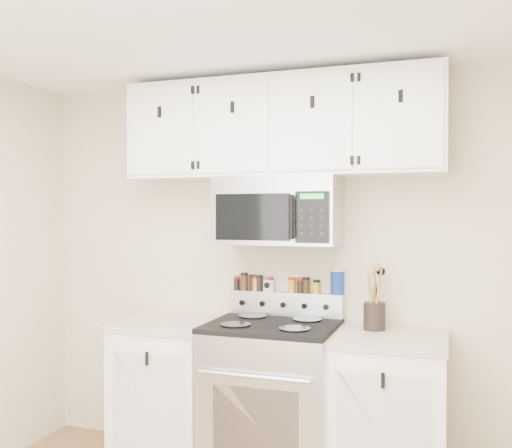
# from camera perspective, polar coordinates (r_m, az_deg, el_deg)

# --- Properties ---
(back_wall) EXTENTS (3.50, 0.01, 2.50)m
(back_wall) POSITION_cam_1_polar(r_m,az_deg,el_deg) (3.75, 3.09, -4.47)
(back_wall) COLOR #BAA88B
(back_wall) RESTS_ON floor
(range) EXTENTS (0.76, 0.65, 1.10)m
(range) POSITION_cam_1_polar(r_m,az_deg,el_deg) (3.61, 1.65, -17.10)
(range) COLOR #B7B7BA
(range) RESTS_ON floor
(base_cabinet_left) EXTENTS (0.64, 0.62, 0.92)m
(base_cabinet_left) POSITION_cam_1_polar(r_m,az_deg,el_deg) (3.89, -8.42, -16.16)
(base_cabinet_left) COLOR white
(base_cabinet_left) RESTS_ON floor
(base_cabinet_right) EXTENTS (0.64, 0.62, 0.92)m
(base_cabinet_right) POSITION_cam_1_polar(r_m,az_deg,el_deg) (3.51, 13.16, -18.11)
(base_cabinet_right) COLOR white
(base_cabinet_right) RESTS_ON floor
(microwave) EXTENTS (0.76, 0.44, 0.42)m
(microwave) POSITION_cam_1_polar(r_m,az_deg,el_deg) (3.55, 2.27, 1.35)
(microwave) COLOR #9E9EA3
(microwave) RESTS_ON back_wall
(upper_cabinets) EXTENTS (2.00, 0.35, 0.62)m
(upper_cabinets) POSITION_cam_1_polar(r_m,az_deg,el_deg) (3.62, 2.38, 9.62)
(upper_cabinets) COLOR white
(upper_cabinets) RESTS_ON back_wall
(utensil_crock) EXTENTS (0.13, 0.13, 0.38)m
(utensil_crock) POSITION_cam_1_polar(r_m,az_deg,el_deg) (3.49, 11.76, -8.80)
(utensil_crock) COLOR black
(utensil_crock) RESTS_ON base_cabinet_right
(kitchen_timer) EXTENTS (0.08, 0.08, 0.08)m
(kitchen_timer) POSITION_cam_1_polar(r_m,az_deg,el_deg) (3.76, 1.21, -6.17)
(kitchen_timer) COLOR silver
(kitchen_timer) RESTS_ON range
(salt_canister) EXTENTS (0.09, 0.09, 0.16)m
(salt_canister) POSITION_cam_1_polar(r_m,az_deg,el_deg) (3.65, 8.11, -5.75)
(salt_canister) COLOR navy
(salt_canister) RESTS_ON range
(spice_jar_0) EXTENTS (0.04, 0.04, 0.09)m
(spice_jar_0) POSITION_cam_1_polar(r_m,az_deg,el_deg) (3.84, -1.95, -5.90)
(spice_jar_0) COLOR black
(spice_jar_0) RESTS_ON range
(spice_jar_1) EXTENTS (0.05, 0.05, 0.12)m
(spice_jar_1) POSITION_cam_1_polar(r_m,az_deg,el_deg) (3.82, -1.19, -5.76)
(spice_jar_1) COLOR #472611
(spice_jar_1) RESTS_ON range
(spice_jar_2) EXTENTS (0.04, 0.04, 0.10)m
(spice_jar_2) POSITION_cam_1_polar(r_m,az_deg,el_deg) (3.80, -0.37, -5.88)
(spice_jar_2) COLOR black
(spice_jar_2) RESTS_ON range
(spice_jar_3) EXTENTS (0.04, 0.04, 0.10)m
(spice_jar_3) POSITION_cam_1_polar(r_m,az_deg,el_deg) (3.79, -0.05, -5.95)
(spice_jar_3) COLOR orange
(spice_jar_3) RESTS_ON range
(spice_jar_4) EXTENTS (0.05, 0.05, 0.10)m
(spice_jar_4) POSITION_cam_1_polar(r_m,az_deg,el_deg) (3.78, 0.33, -5.92)
(spice_jar_4) COLOR black
(spice_jar_4) RESTS_ON range
(spice_jar_5) EXTENTS (0.04, 0.04, 0.09)m
(spice_jar_5) POSITION_cam_1_polar(r_m,az_deg,el_deg) (3.76, 1.44, -6.03)
(spice_jar_5) COLOR #39250D
(spice_jar_5) RESTS_ON range
(spice_jar_6) EXTENTS (0.05, 0.05, 0.10)m
(spice_jar_6) POSITION_cam_1_polar(r_m,az_deg,el_deg) (3.72, 3.59, -6.09)
(spice_jar_6) COLOR gold
(spice_jar_6) RESTS_ON range
(spice_jar_7) EXTENTS (0.05, 0.05, 0.10)m
(spice_jar_7) POSITION_cam_1_polar(r_m,az_deg,el_deg) (3.70, 4.48, -6.12)
(spice_jar_7) COLOR black
(spice_jar_7) RESTS_ON range
(spice_jar_8) EXTENTS (0.05, 0.05, 0.10)m
(spice_jar_8) POSITION_cam_1_polar(r_m,az_deg,el_deg) (3.69, 5.02, -6.10)
(spice_jar_8) COLOR #391F0D
(spice_jar_8) RESTS_ON range
(spice_jar_9) EXTENTS (0.04, 0.04, 0.09)m
(spice_jar_9) POSITION_cam_1_polar(r_m,az_deg,el_deg) (3.68, 6.06, -6.24)
(spice_jar_9) COLOR gold
(spice_jar_9) RESTS_ON range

